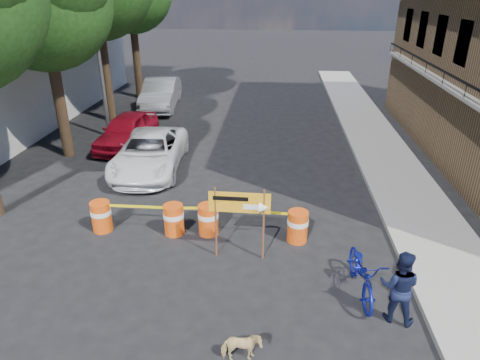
% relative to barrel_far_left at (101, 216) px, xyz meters
% --- Properties ---
extents(ground, '(120.00, 120.00, 0.00)m').
position_rel_barrel_far_left_xyz_m(ground, '(3.16, -1.36, -0.47)').
color(ground, black).
rests_on(ground, ground).
extents(sidewalk_east, '(2.40, 40.00, 0.15)m').
position_rel_barrel_far_left_xyz_m(sidewalk_east, '(9.36, 4.64, -0.40)').
color(sidewalk_east, gray).
rests_on(sidewalk_east, ground).
extents(streetlamp, '(1.25, 0.18, 8.00)m').
position_rel_barrel_far_left_xyz_m(streetlamp, '(-2.77, 8.14, 3.90)').
color(streetlamp, gray).
rests_on(streetlamp, ground).
extents(barrel_far_left, '(0.58, 0.58, 0.90)m').
position_rel_barrel_far_left_xyz_m(barrel_far_left, '(0.00, 0.00, 0.00)').
color(barrel_far_left, '#D03C0C').
rests_on(barrel_far_left, ground).
extents(barrel_mid_left, '(0.58, 0.58, 0.90)m').
position_rel_barrel_far_left_xyz_m(barrel_mid_left, '(2.10, 0.00, 0.00)').
color(barrel_mid_left, '#D03C0C').
rests_on(barrel_mid_left, ground).
extents(barrel_mid_right, '(0.58, 0.58, 0.90)m').
position_rel_barrel_far_left_xyz_m(barrel_mid_right, '(3.07, 0.08, 0.00)').
color(barrel_mid_right, '#D03C0C').
rests_on(barrel_mid_right, ground).
extents(barrel_far_right, '(0.58, 0.58, 0.90)m').
position_rel_barrel_far_left_xyz_m(barrel_far_right, '(5.57, -0.08, 0.00)').
color(barrel_far_right, '#D03C0C').
rests_on(barrel_far_right, ground).
extents(detour_sign, '(1.54, 0.29, 1.98)m').
position_rel_barrel_far_left_xyz_m(detour_sign, '(4.26, -1.00, 0.99)').
color(detour_sign, '#592D19').
rests_on(detour_sign, ground).
extents(pedestrian, '(0.97, 0.86, 1.67)m').
position_rel_barrel_far_left_xyz_m(pedestrian, '(7.52, -2.96, 0.36)').
color(pedestrian, '#101632').
rests_on(pedestrian, ground).
extents(bicycle, '(0.80, 1.15, 2.12)m').
position_rel_barrel_far_left_xyz_m(bicycle, '(6.94, -2.15, 0.59)').
color(bicycle, '#121B96').
rests_on(bicycle, ground).
extents(dog, '(0.81, 0.46, 0.64)m').
position_rel_barrel_far_left_xyz_m(dog, '(4.37, -4.36, -0.15)').
color(dog, '#E3C582').
rests_on(dog, ground).
extents(suv_white, '(2.59, 5.14, 1.40)m').
position_rel_barrel_far_left_xyz_m(suv_white, '(0.18, 4.46, 0.23)').
color(suv_white, white).
rests_on(suv_white, ground).
extents(sedan_red, '(2.07, 4.31, 1.42)m').
position_rel_barrel_far_left_xyz_m(sedan_red, '(-1.53, 6.92, 0.24)').
color(sedan_red, '#AA0E23').
rests_on(sedan_red, ground).
extents(sedan_silver, '(2.18, 5.15, 1.65)m').
position_rel_barrel_far_left_xyz_m(sedan_silver, '(-1.64, 13.24, 0.36)').
color(sedan_silver, '#B3B4BA').
rests_on(sedan_silver, ground).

